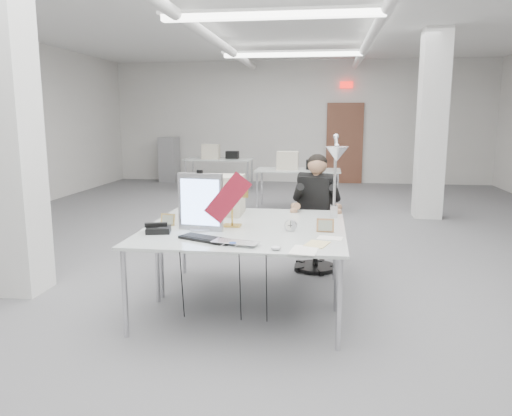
{
  "coord_description": "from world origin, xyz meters",
  "views": [
    {
      "loc": [
        0.71,
        -6.47,
        1.75
      ],
      "look_at": [
        0.09,
        -2.0,
        0.92
      ],
      "focal_mm": 35.0,
      "sensor_mm": 36.0,
      "label": 1
    }
  ],
  "objects_px": {
    "bankers_lamp": "(232,210)",
    "desk_phone": "(159,230)",
    "beige_monitor": "(222,195)",
    "monitor": "(200,202)",
    "office_chair": "(316,223)",
    "seated_person": "(317,194)",
    "desk_main": "(237,239)",
    "laptop": "(233,245)",
    "architect_lamp": "(335,181)"
  },
  "relations": [
    {
      "from": "bankers_lamp",
      "to": "desk_phone",
      "type": "bearing_deg",
      "value": -161.65
    },
    {
      "from": "desk_phone",
      "to": "beige_monitor",
      "type": "height_order",
      "value": "beige_monitor"
    },
    {
      "from": "monitor",
      "to": "beige_monitor",
      "type": "distance_m",
      "value": 0.76
    },
    {
      "from": "office_chair",
      "to": "monitor",
      "type": "relative_size",
      "value": 2.18
    },
    {
      "from": "seated_person",
      "to": "desk_phone",
      "type": "distance_m",
      "value": 2.0
    },
    {
      "from": "monitor",
      "to": "bankers_lamp",
      "type": "height_order",
      "value": "monitor"
    },
    {
      "from": "seated_person",
      "to": "beige_monitor",
      "type": "height_order",
      "value": "seated_person"
    },
    {
      "from": "seated_person",
      "to": "office_chair",
      "type": "bearing_deg",
      "value": 111.83
    },
    {
      "from": "office_chair",
      "to": "bankers_lamp",
      "type": "xyz_separation_m",
      "value": [
        -0.75,
        -1.21,
        0.35
      ]
    },
    {
      "from": "desk_main",
      "to": "laptop",
      "type": "distance_m",
      "value": 0.29
    },
    {
      "from": "beige_monitor",
      "to": "architect_lamp",
      "type": "relative_size",
      "value": 0.53
    },
    {
      "from": "desk_main",
      "to": "laptop",
      "type": "height_order",
      "value": "laptop"
    },
    {
      "from": "office_chair",
      "to": "architect_lamp",
      "type": "xyz_separation_m",
      "value": [
        0.18,
        -0.9,
        0.6
      ]
    },
    {
      "from": "office_chair",
      "to": "architect_lamp",
      "type": "height_order",
      "value": "architect_lamp"
    },
    {
      "from": "desk_main",
      "to": "monitor",
      "type": "height_order",
      "value": "monitor"
    },
    {
      "from": "desk_main",
      "to": "laptop",
      "type": "bearing_deg",
      "value": -86.8
    },
    {
      "from": "office_chair",
      "to": "laptop",
      "type": "xyz_separation_m",
      "value": [
        -0.61,
        -1.92,
        0.22
      ]
    },
    {
      "from": "office_chair",
      "to": "laptop",
      "type": "relative_size",
      "value": 2.99
    },
    {
      "from": "desk_main",
      "to": "desk_phone",
      "type": "distance_m",
      "value": 0.72
    },
    {
      "from": "desk_main",
      "to": "laptop",
      "type": "relative_size",
      "value": 4.86
    },
    {
      "from": "monitor",
      "to": "architect_lamp",
      "type": "bearing_deg",
      "value": 30.85
    },
    {
      "from": "monitor",
      "to": "laptop",
      "type": "height_order",
      "value": "monitor"
    },
    {
      "from": "monitor",
      "to": "bankers_lamp",
      "type": "distance_m",
      "value": 0.33
    },
    {
      "from": "seated_person",
      "to": "bankers_lamp",
      "type": "relative_size",
      "value": 3.18
    },
    {
      "from": "laptop",
      "to": "seated_person",
      "type": "bearing_deg",
      "value": 84.28
    },
    {
      "from": "laptop",
      "to": "bankers_lamp",
      "type": "distance_m",
      "value": 0.73
    },
    {
      "from": "desk_main",
      "to": "office_chair",
      "type": "bearing_deg",
      "value": 69.02
    },
    {
      "from": "monitor",
      "to": "laptop",
      "type": "distance_m",
      "value": 0.69
    },
    {
      "from": "office_chair",
      "to": "architect_lamp",
      "type": "distance_m",
      "value": 1.1
    },
    {
      "from": "office_chair",
      "to": "beige_monitor",
      "type": "bearing_deg",
      "value": -124.47
    },
    {
      "from": "seated_person",
      "to": "bankers_lamp",
      "type": "distance_m",
      "value": 1.38
    },
    {
      "from": "desk_main",
      "to": "seated_person",
      "type": "xyz_separation_m",
      "value": [
        0.62,
        1.58,
        0.16
      ]
    },
    {
      "from": "laptop",
      "to": "desk_phone",
      "type": "bearing_deg",
      "value": 164.92
    },
    {
      "from": "monitor",
      "to": "bankers_lamp",
      "type": "relative_size",
      "value": 1.68
    },
    {
      "from": "laptop",
      "to": "architect_lamp",
      "type": "xyz_separation_m",
      "value": [
        0.79,
        1.02,
        0.38
      ]
    },
    {
      "from": "seated_person",
      "to": "beige_monitor",
      "type": "xyz_separation_m",
      "value": [
        -0.96,
        -0.59,
        0.05
      ]
    },
    {
      "from": "office_chair",
      "to": "beige_monitor",
      "type": "height_order",
      "value": "beige_monitor"
    },
    {
      "from": "bankers_lamp",
      "to": "desk_main",
      "type": "bearing_deg",
      "value": -84.92
    },
    {
      "from": "desk_main",
      "to": "desk_phone",
      "type": "relative_size",
      "value": 8.84
    },
    {
      "from": "office_chair",
      "to": "desk_phone",
      "type": "bearing_deg",
      "value": -109.08
    },
    {
      "from": "desk_main",
      "to": "bankers_lamp",
      "type": "xyz_separation_m",
      "value": [
        -0.12,
        0.42,
        0.16
      ]
    },
    {
      "from": "office_chair",
      "to": "monitor",
      "type": "xyz_separation_m",
      "value": [
        -0.99,
        -1.4,
        0.45
      ]
    },
    {
      "from": "desk_phone",
      "to": "seated_person",
      "type": "bearing_deg",
      "value": 36.31
    },
    {
      "from": "office_chair",
      "to": "desk_phone",
      "type": "distance_m",
      "value": 2.05
    },
    {
      "from": "desk_main",
      "to": "desk_phone",
      "type": "height_order",
      "value": "desk_phone"
    },
    {
      "from": "seated_person",
      "to": "beige_monitor",
      "type": "bearing_deg",
      "value": -126.6
    },
    {
      "from": "laptop",
      "to": "monitor",
      "type": "bearing_deg",
      "value": 138.73
    },
    {
      "from": "desk_main",
      "to": "beige_monitor",
      "type": "distance_m",
      "value": 1.07
    },
    {
      "from": "office_chair",
      "to": "beige_monitor",
      "type": "relative_size",
      "value": 2.63
    },
    {
      "from": "desk_main",
      "to": "architect_lamp",
      "type": "xyz_separation_m",
      "value": [
        0.81,
        0.73,
        0.41
      ]
    }
  ]
}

